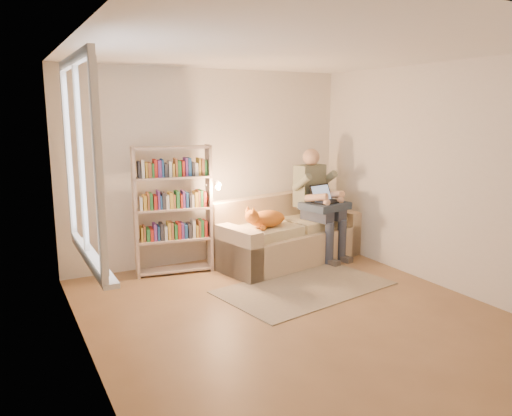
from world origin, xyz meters
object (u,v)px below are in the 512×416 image
cat (264,219)px  bookshelf (173,204)px  person (317,197)px  laptop (326,198)px  sofa (285,238)px

cat → bookshelf: 1.17m
cat → bookshelf: bookshelf is taller
person → bookshelf: 2.03m
cat → laptop: (1.00, 0.04, 0.19)m
sofa → cat: size_ratio=3.02×
laptop → bookshelf: bookshelf is taller
cat → laptop: 1.02m
person → cat: size_ratio=2.09×
sofa → person: (0.47, -0.06, 0.54)m
sofa → person: bearing=-19.2°
laptop → cat: bearing=170.4°
cat → bookshelf: size_ratio=0.45×
sofa → cat: bearing=-165.3°
sofa → bookshelf: bookshelf is taller
person → laptop: size_ratio=3.65×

